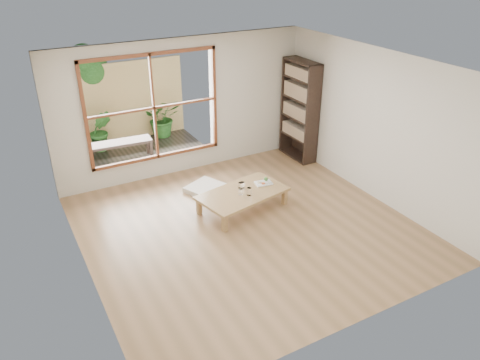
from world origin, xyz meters
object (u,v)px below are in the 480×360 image
object	(u,v)px
bookshelf	(300,111)
food_tray	(264,182)
garden_bench	(119,145)
low_table	(243,194)

from	to	relation	value
bookshelf	food_tray	size ratio (longest dim) A/B	6.40
garden_bench	low_table	bearing A→B (deg)	-61.74
low_table	garden_bench	world-z (taller)	garden_bench
bookshelf	food_tray	bearing A→B (deg)	-141.93
bookshelf	food_tray	distance (m)	2.15
food_tray	garden_bench	distance (m)	3.32
bookshelf	food_tray	world-z (taller)	bookshelf
food_tray	garden_bench	size ratio (longest dim) A/B	0.24
low_table	food_tray	bearing A→B (deg)	0.86
food_tray	garden_bench	world-z (taller)	garden_bench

